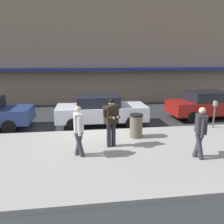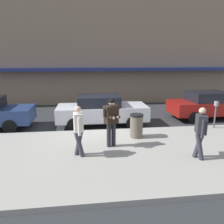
{
  "view_description": "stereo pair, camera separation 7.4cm",
  "coord_description": "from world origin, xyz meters",
  "px_view_note": "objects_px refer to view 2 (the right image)",
  "views": [
    {
      "loc": [
        -0.53,
        -9.77,
        3.26
      ],
      "look_at": [
        0.45,
        -2.43,
        1.49
      ],
      "focal_mm": 35.0,
      "sensor_mm": 36.0,
      "label": 1
    },
    {
      "loc": [
        -0.46,
        -9.78,
        3.26
      ],
      "look_at": [
        0.45,
        -2.43,
        1.49
      ],
      "focal_mm": 35.0,
      "sensor_mm": 36.0,
      "label": 2
    }
  ],
  "objects_px": {
    "parked_sedan_mid": "(101,110)",
    "parked_sedan_far": "(209,105)",
    "parking_meter": "(216,111)",
    "man_texting_on_phone": "(111,117)",
    "trash_bin": "(136,126)",
    "pedestrian_in_light_coat": "(79,128)",
    "pedestrian_with_bag": "(200,130)"
  },
  "relations": [
    {
      "from": "man_texting_on_phone",
      "to": "trash_bin",
      "type": "height_order",
      "value": "man_texting_on_phone"
    },
    {
      "from": "pedestrian_with_bag",
      "to": "parked_sedan_mid",
      "type": "bearing_deg",
      "value": 121.53
    },
    {
      "from": "man_texting_on_phone",
      "to": "parking_meter",
      "type": "xyz_separation_m",
      "value": [
        5.07,
        1.64,
        -0.28
      ]
    },
    {
      "from": "trash_bin",
      "to": "pedestrian_with_bag",
      "type": "bearing_deg",
      "value": -55.08
    },
    {
      "from": "man_texting_on_phone",
      "to": "trash_bin",
      "type": "xyz_separation_m",
      "value": [
        1.14,
        0.86,
        -0.62
      ]
    },
    {
      "from": "parked_sedan_mid",
      "to": "parked_sedan_far",
      "type": "xyz_separation_m",
      "value": [
        6.14,
        0.56,
        0.0
      ]
    },
    {
      "from": "parked_sedan_far",
      "to": "parking_meter",
      "type": "height_order",
      "value": "parked_sedan_far"
    },
    {
      "from": "pedestrian_with_bag",
      "to": "parking_meter",
      "type": "bearing_deg",
      "value": 51.34
    },
    {
      "from": "man_texting_on_phone",
      "to": "parking_meter",
      "type": "height_order",
      "value": "man_texting_on_phone"
    },
    {
      "from": "pedestrian_with_bag",
      "to": "trash_bin",
      "type": "relative_size",
      "value": 1.74
    },
    {
      "from": "man_texting_on_phone",
      "to": "parked_sedan_far",
      "type": "bearing_deg",
      "value": 32.1
    },
    {
      "from": "pedestrian_with_bag",
      "to": "parking_meter",
      "type": "xyz_separation_m",
      "value": [
        2.39,
        2.99,
        -0.14
      ]
    },
    {
      "from": "parked_sedan_mid",
      "to": "parked_sedan_far",
      "type": "height_order",
      "value": "same"
    },
    {
      "from": "man_texting_on_phone",
      "to": "parking_meter",
      "type": "distance_m",
      "value": 5.34
    },
    {
      "from": "parked_sedan_far",
      "to": "trash_bin",
      "type": "bearing_deg",
      "value": -149.12
    },
    {
      "from": "parked_sedan_far",
      "to": "pedestrian_with_bag",
      "type": "xyz_separation_m",
      "value": [
        -3.34,
        -5.12,
        0.32
      ]
    },
    {
      "from": "pedestrian_in_light_coat",
      "to": "trash_bin",
      "type": "height_order",
      "value": "pedestrian_in_light_coat"
    },
    {
      "from": "man_texting_on_phone",
      "to": "pedestrian_with_bag",
      "type": "bearing_deg",
      "value": -26.65
    },
    {
      "from": "pedestrian_with_bag",
      "to": "man_texting_on_phone",
      "type": "bearing_deg",
      "value": 153.35
    },
    {
      "from": "parked_sedan_mid",
      "to": "parking_meter",
      "type": "bearing_deg",
      "value": -16.89
    },
    {
      "from": "parked_sedan_far",
      "to": "pedestrian_with_bag",
      "type": "height_order",
      "value": "pedestrian_with_bag"
    },
    {
      "from": "parked_sedan_mid",
      "to": "pedestrian_with_bag",
      "type": "xyz_separation_m",
      "value": [
        2.8,
        -4.57,
        0.32
      ]
    },
    {
      "from": "pedestrian_in_light_coat",
      "to": "parking_meter",
      "type": "distance_m",
      "value": 6.65
    },
    {
      "from": "parked_sedan_mid",
      "to": "trash_bin",
      "type": "bearing_deg",
      "value": -61.88
    },
    {
      "from": "pedestrian_in_light_coat",
      "to": "pedestrian_with_bag",
      "type": "bearing_deg",
      "value": -9.92
    },
    {
      "from": "parked_sedan_mid",
      "to": "parking_meter",
      "type": "height_order",
      "value": "parked_sedan_mid"
    },
    {
      "from": "man_texting_on_phone",
      "to": "trash_bin",
      "type": "relative_size",
      "value": 1.84
    },
    {
      "from": "man_texting_on_phone",
      "to": "parking_meter",
      "type": "relative_size",
      "value": 1.42
    },
    {
      "from": "parked_sedan_mid",
      "to": "parked_sedan_far",
      "type": "distance_m",
      "value": 6.17
    },
    {
      "from": "parked_sedan_mid",
      "to": "trash_bin",
      "type": "height_order",
      "value": "parked_sedan_mid"
    },
    {
      "from": "man_texting_on_phone",
      "to": "pedestrian_in_light_coat",
      "type": "bearing_deg",
      "value": -149.8
    },
    {
      "from": "trash_bin",
      "to": "parked_sedan_far",
      "type": "bearing_deg",
      "value": 30.88
    }
  ]
}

